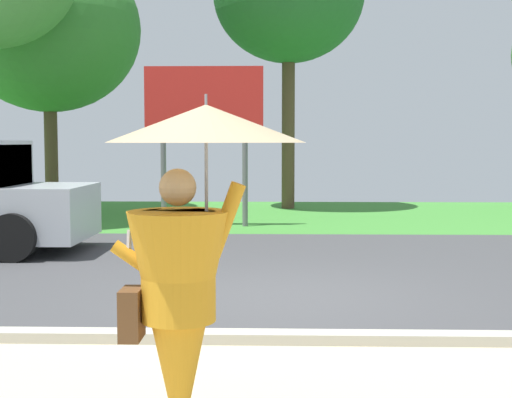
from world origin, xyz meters
The scene contains 4 objects.
ground_plane centered at (0.00, 2.95, -0.05)m, with size 40.00×22.00×0.20m.
monk_pedestrian centered at (-0.55, -4.42, 1.17)m, with size 1.16×1.16×2.13m.
roadside_billboard centered at (-1.63, 7.38, 2.55)m, with size 2.60×0.12×3.50m.
tree_right_far centered at (-6.22, 11.24, 4.90)m, with size 4.95×4.95×7.17m.
Camera 1 is at (-0.03, -8.65, 1.85)m, focal length 51.33 mm.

